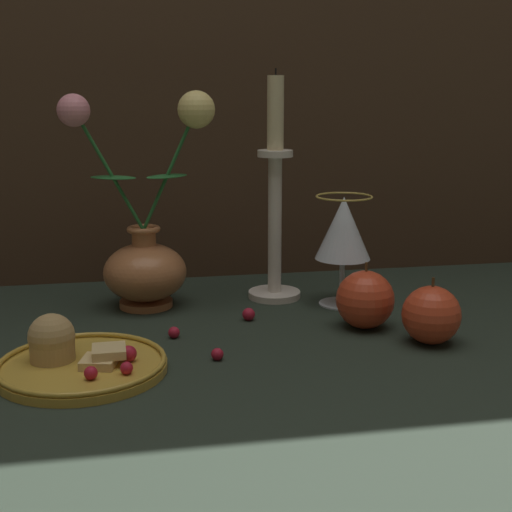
{
  "coord_description": "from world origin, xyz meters",
  "views": [
    {
      "loc": [
        -0.15,
        -0.88,
        0.31
      ],
      "look_at": [
        0.02,
        0.03,
        0.1
      ],
      "focal_mm": 50.0,
      "sensor_mm": 36.0,
      "label": 1
    }
  ],
  "objects_px": {
    "apple_near_glass": "(431,315)",
    "apple_beside_vase": "(364,299)",
    "wine_glass": "(343,232)",
    "vase": "(146,247)",
    "candlestick": "(275,207)",
    "plate_with_pastries": "(75,359)"
  },
  "relations": [
    {
      "from": "apple_near_glass",
      "to": "apple_beside_vase",
      "type": "bearing_deg",
      "value": 128.98
    },
    {
      "from": "apple_beside_vase",
      "to": "wine_glass",
      "type": "bearing_deg",
      "value": 89.01
    },
    {
      "from": "wine_glass",
      "to": "apple_beside_vase",
      "type": "relative_size",
      "value": 1.81
    },
    {
      "from": "vase",
      "to": "candlestick",
      "type": "height_order",
      "value": "candlestick"
    },
    {
      "from": "vase",
      "to": "wine_glass",
      "type": "relative_size",
      "value": 1.91
    },
    {
      "from": "wine_glass",
      "to": "plate_with_pastries",
      "type": "bearing_deg",
      "value": -152.36
    },
    {
      "from": "wine_glass",
      "to": "candlestick",
      "type": "bearing_deg",
      "value": 149.39
    },
    {
      "from": "vase",
      "to": "apple_near_glass",
      "type": "xyz_separation_m",
      "value": [
        0.35,
        -0.23,
        -0.05
      ]
    },
    {
      "from": "plate_with_pastries",
      "to": "candlestick",
      "type": "distance_m",
      "value": 0.4
    },
    {
      "from": "vase",
      "to": "apple_near_glass",
      "type": "relative_size",
      "value": 3.63
    },
    {
      "from": "wine_glass",
      "to": "apple_near_glass",
      "type": "distance_m",
      "value": 0.21
    },
    {
      "from": "plate_with_pastries",
      "to": "apple_beside_vase",
      "type": "relative_size",
      "value": 2.12
    },
    {
      "from": "wine_glass",
      "to": "apple_near_glass",
      "type": "xyz_separation_m",
      "value": [
        0.06,
        -0.18,
        -0.07
      ]
    },
    {
      "from": "apple_beside_vase",
      "to": "apple_near_glass",
      "type": "xyz_separation_m",
      "value": [
        0.06,
        -0.08,
        -0.0
      ]
    },
    {
      "from": "vase",
      "to": "wine_glass",
      "type": "distance_m",
      "value": 0.29
    },
    {
      "from": "apple_near_glass",
      "to": "plate_with_pastries",
      "type": "bearing_deg",
      "value": -178.2
    },
    {
      "from": "plate_with_pastries",
      "to": "candlestick",
      "type": "height_order",
      "value": "candlestick"
    },
    {
      "from": "apple_beside_vase",
      "to": "apple_near_glass",
      "type": "bearing_deg",
      "value": -51.02
    },
    {
      "from": "apple_beside_vase",
      "to": "vase",
      "type": "bearing_deg",
      "value": 152.51
    },
    {
      "from": "candlestick",
      "to": "apple_near_glass",
      "type": "distance_m",
      "value": 0.3
    },
    {
      "from": "apple_beside_vase",
      "to": "apple_near_glass",
      "type": "distance_m",
      "value": 0.1
    },
    {
      "from": "plate_with_pastries",
      "to": "apple_beside_vase",
      "type": "height_order",
      "value": "apple_beside_vase"
    }
  ]
}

